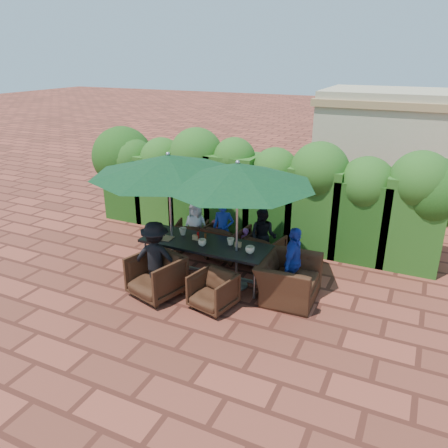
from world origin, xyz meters
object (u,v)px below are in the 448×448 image
at_px(chair_far_left, 192,234).
at_px(chair_near_left, 156,274).
at_px(chair_far_right, 265,248).
at_px(chair_near_right, 213,289).
at_px(chair_far_mid, 227,239).
at_px(umbrella_right, 237,174).
at_px(dining_table, 205,246).
at_px(chair_end_right, 289,273).
at_px(umbrella_left, 168,165).

distance_m(chair_far_left, chair_near_left, 2.12).
xyz_separation_m(chair_far_left, chair_far_right, (1.77, -0.01, 0.00)).
bearing_deg(chair_near_right, chair_far_mid, 120.68).
relative_size(chair_far_left, chair_near_right, 1.00).
bearing_deg(umbrella_right, chair_far_left, 144.56).
relative_size(umbrella_right, chair_near_right, 3.94).
xyz_separation_m(umbrella_right, chair_far_mid, (-0.71, 1.08, -1.80)).
relative_size(dining_table, chair_near_right, 3.60).
bearing_deg(chair_far_left, chair_end_right, 141.07).
xyz_separation_m(umbrella_left, chair_near_right, (1.37, -0.91, -1.86)).
bearing_deg(chair_end_right, chair_near_left, 110.94).
xyz_separation_m(umbrella_left, chair_far_left, (-0.17, 1.10, -1.86)).
height_order(chair_far_left, chair_near_left, chair_near_left).
relative_size(umbrella_right, chair_far_right, 3.92).
bearing_deg(chair_near_right, chair_far_right, 96.03).
height_order(chair_far_right, chair_near_left, chair_near_left).
bearing_deg(chair_end_right, chair_near_right, 126.68).
bearing_deg(umbrella_right, chair_end_right, 0.98).
distance_m(chair_far_left, chair_end_right, 2.86).
bearing_deg(chair_end_right, dining_table, 85.59).
bearing_deg(chair_near_right, umbrella_left, 158.94).
bearing_deg(chair_near_left, dining_table, 80.00).
distance_m(umbrella_left, umbrella_right, 1.44).
xyz_separation_m(chair_near_right, chair_end_right, (1.08, 0.88, 0.15)).
height_order(chair_far_left, chair_end_right, chair_end_right).
relative_size(chair_far_right, chair_end_right, 0.62).
bearing_deg(chair_far_left, umbrella_right, 128.90).
bearing_deg(chair_far_mid, umbrella_right, 130.94).
xyz_separation_m(dining_table, chair_far_left, (-0.91, 1.07, -0.32)).
bearing_deg(chair_far_right, chair_near_left, 68.61).
height_order(chair_far_right, chair_near_right, chair_far_right).
xyz_separation_m(chair_far_mid, chair_near_left, (-0.48, -2.01, 0.02)).
height_order(chair_near_right, chair_end_right, chair_end_right).
height_order(chair_near_left, chair_end_right, chair_end_right).
bearing_deg(chair_near_left, umbrella_left, 120.38).
bearing_deg(chair_near_right, dining_table, 136.30).
bearing_deg(dining_table, chair_end_right, -2.08).
xyz_separation_m(dining_table, chair_far_right, (0.85, 1.06, -0.32)).
height_order(dining_table, chair_end_right, chair_end_right).
height_order(umbrella_right, chair_far_left, umbrella_right).
bearing_deg(chair_far_mid, dining_table, 98.38).
bearing_deg(chair_far_left, chair_far_right, 164.00).
relative_size(chair_far_mid, chair_far_right, 1.17).
xyz_separation_m(umbrella_right, chair_near_left, (-1.19, -0.93, -1.78)).
distance_m(chair_far_mid, chair_far_right, 0.87).
relative_size(dining_table, umbrella_left, 0.86).
xyz_separation_m(chair_far_left, chair_near_right, (1.54, -2.00, 0.00)).
relative_size(dining_table, chair_near_left, 2.95).
xyz_separation_m(dining_table, umbrella_left, (-0.74, -0.03, 1.54)).
bearing_deg(chair_far_left, chair_near_left, 85.86).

